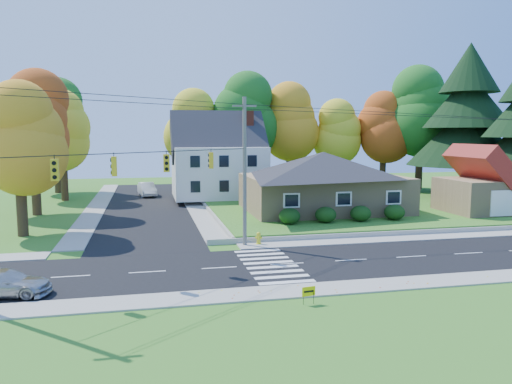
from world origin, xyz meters
TOP-DOWN VIEW (x-y plane):
  - ground at (0.00, 0.00)m, footprint 120.00×120.00m
  - road_main at (0.00, 0.00)m, footprint 90.00×8.00m
  - road_cross at (-8.00, 26.00)m, footprint 8.00×44.00m
  - sidewalk_north at (0.00, 5.00)m, footprint 90.00×2.00m
  - sidewalk_south at (0.00, -5.00)m, footprint 90.00×2.00m
  - lawn at (13.00, 21.00)m, footprint 30.00×30.00m
  - ranch_house at (8.00, 16.00)m, footprint 14.60×10.60m
  - colonial_house at (0.04, 28.00)m, footprint 10.40×8.40m
  - garage at (22.00, 11.99)m, footprint 7.30×6.30m
  - hedge_row at (7.50, 9.80)m, footprint 10.70×1.70m
  - traffic_infrastructure at (-0.15, 1.35)m, footprint 38.10×10.66m
  - tree_lot_0 at (-2.00, 34.00)m, footprint 6.72×6.72m
  - tree_lot_1 at (4.00, 33.00)m, footprint 7.84×7.84m
  - tree_lot_2 at (10.00, 34.00)m, footprint 7.28×7.28m
  - tree_lot_3 at (16.00, 33.00)m, footprint 6.16×6.16m
  - tree_lot_4 at (22.00, 32.00)m, footprint 6.72×6.72m
  - tree_lot_5 at (26.00, 30.00)m, footprint 8.40×8.40m
  - conifer_east_a at (27.00, 22.00)m, footprint 12.80×12.80m
  - tree_west_0 at (-17.00, 12.00)m, footprint 6.16×6.16m
  - tree_west_1 at (-18.00, 22.00)m, footprint 7.28×7.28m
  - tree_west_2 at (-17.00, 32.00)m, footprint 6.72×6.72m
  - tree_west_3 at (-19.00, 40.00)m, footprint 7.84×7.84m
  - silver_sedan at (-14.58, -2.70)m, footprint 4.57×2.49m
  - white_car at (-7.91, 34.07)m, footprint 2.40×5.13m
  - fire_hydrant at (-0.52, 5.24)m, footprint 0.52×0.40m
  - yard_sign at (-0.96, -6.83)m, footprint 0.65×0.13m

SIDE VIEW (x-z plane):
  - ground at x=0.00m, z-range 0.00..0.00m
  - road_main at x=0.00m, z-range 0.00..0.02m
  - road_cross at x=-8.00m, z-range 0.00..0.02m
  - sidewalk_north at x=0.00m, z-range 0.00..0.08m
  - sidewalk_south at x=0.00m, z-range 0.00..0.08m
  - lawn at x=13.00m, z-range 0.00..0.50m
  - fire_hydrant at x=-0.52m, z-range -0.02..0.89m
  - yard_sign at x=-0.96m, z-range 0.17..0.99m
  - silver_sedan at x=-14.58m, z-range 0.02..1.28m
  - white_car at x=-7.91m, z-range 0.02..1.65m
  - hedge_row at x=7.50m, z-range 0.50..1.77m
  - garage at x=22.00m, z-range 0.54..5.14m
  - ranch_house at x=8.00m, z-range 0.57..5.97m
  - colonial_house at x=0.04m, z-range -0.22..9.38m
  - traffic_infrastructure at x=-0.15m, z-range 0.15..10.15m
  - tree_west_0 at x=-17.00m, z-range 1.42..12.89m
  - tree_lot_3 at x=16.00m, z-range 1.92..13.39m
  - tree_west_2 at x=-17.00m, z-range 1.55..14.06m
  - tree_lot_0 at x=-2.00m, z-range 2.05..14.56m
  - tree_lot_4 at x=22.00m, z-range 2.05..14.56m
  - tree_west_1 at x=-18.00m, z-range 1.68..15.24m
  - tree_lot_2 at x=10.00m, z-range 2.18..15.74m
  - tree_west_3 at x=-19.00m, z-range 1.81..16.41m
  - conifer_east_a at x=27.00m, z-range 0.91..17.87m
  - tree_lot_1 at x=4.00m, z-range 2.31..16.91m
  - tree_lot_5 at x=26.00m, z-range 2.45..18.09m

